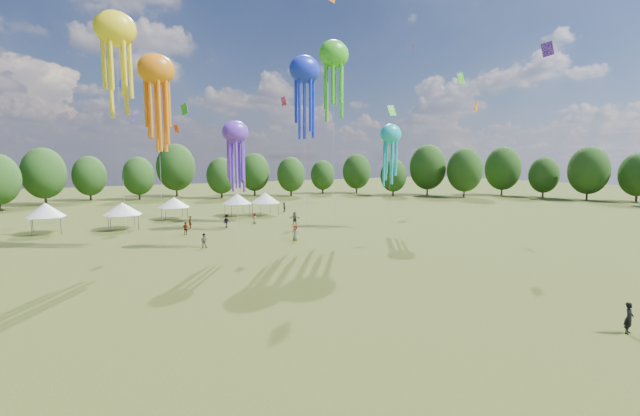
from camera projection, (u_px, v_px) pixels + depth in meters
ground at (503, 340)px, 23.85m from camera, size 300.00×300.00×0.00m
observer_main at (629, 318)px, 24.60m from camera, size 0.74×0.57×1.83m
spectator_near at (204, 241)px, 47.91m from camera, size 1.00×0.94×1.63m
spectators_far at (258, 220)px, 63.16m from camera, size 22.07×25.54×1.87m
festival_tents at (177, 203)px, 66.93m from camera, size 36.99×11.28×4.08m
show_kites at (268, 84)px, 55.11m from camera, size 38.07×13.28×27.30m
small_kites at (236, 9)px, 56.18m from camera, size 76.18×53.83×45.34m
treeline at (173, 177)px, 74.28m from camera, size 201.57×95.24×13.43m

